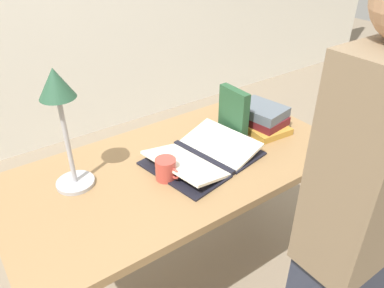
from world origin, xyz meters
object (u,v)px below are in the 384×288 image
object	(u,v)px
open_book	(203,155)
reading_lamp	(60,105)
book_stack_tall	(261,118)
person_reader	(352,242)
coffee_mug	(166,169)
book_standing_upright	(233,113)

from	to	relation	value
open_book	reading_lamp	world-z (taller)	reading_lamp
book_stack_tall	person_reader	bearing A→B (deg)	-113.63
open_book	book_stack_tall	xyz separation A→B (m)	(0.39, 0.06, 0.04)
reading_lamp	book_stack_tall	bearing A→B (deg)	-5.59
coffee_mug	person_reader	bearing A→B (deg)	-66.92
reading_lamp	person_reader	xyz separation A→B (m)	(0.58, -0.82, -0.31)
open_book	person_reader	world-z (taller)	person_reader
open_book	book_stack_tall	world-z (taller)	book_stack_tall
open_book	person_reader	bearing A→B (deg)	-93.63
book_stack_tall	reading_lamp	distance (m)	0.95
book_stack_tall	reading_lamp	world-z (taller)	reading_lamp
book_stack_tall	book_standing_upright	distance (m)	0.17
open_book	reading_lamp	bearing A→B (deg)	153.83
open_book	book_stack_tall	size ratio (longest dim) A/B	1.76
book_stack_tall	coffee_mug	world-z (taller)	book_stack_tall
coffee_mug	book_standing_upright	bearing A→B (deg)	14.25
reading_lamp	person_reader	world-z (taller)	person_reader
book_stack_tall	coffee_mug	size ratio (longest dim) A/B	2.55
open_book	person_reader	size ratio (longest dim) A/B	0.31
reading_lamp	open_book	bearing A→B (deg)	-16.16
book_standing_upright	book_stack_tall	bearing A→B (deg)	-10.08
open_book	coffee_mug	distance (m)	0.20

